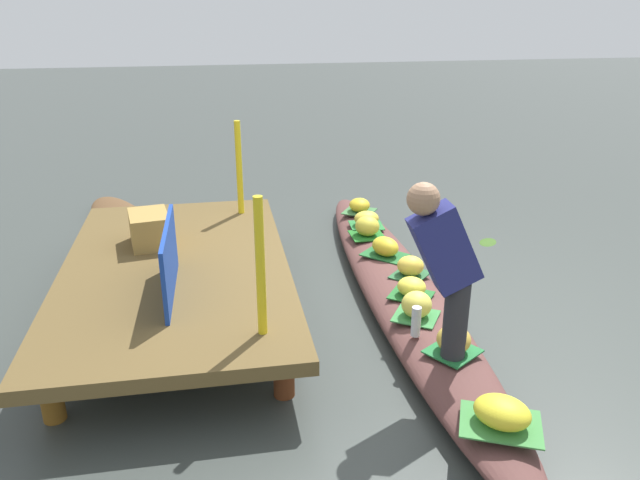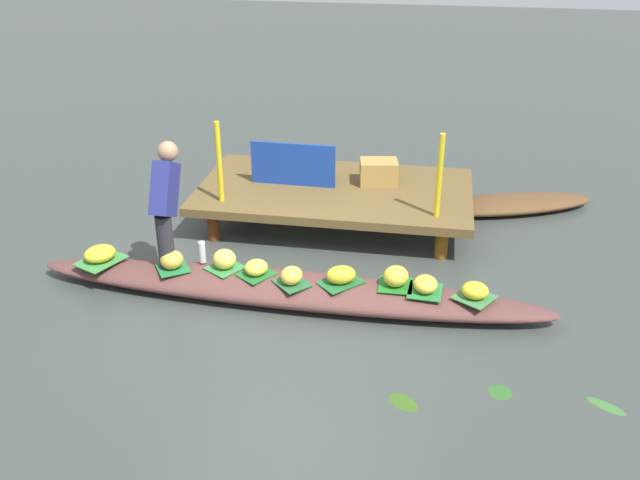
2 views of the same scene
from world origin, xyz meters
name	(u,v)px [view 2 (image 2 of 2)]	position (x,y,z in m)	size (l,w,h in m)	color
canal_water	(288,299)	(0.00, 0.00, 0.00)	(40.00, 40.00, 0.00)	#393F3C
dock_platform	(335,192)	(0.17, 1.86, 0.38)	(3.20, 1.80, 0.44)	brown
vendor_boat	(288,289)	(0.00, 0.00, 0.12)	(5.12, 0.64, 0.24)	brown
moored_boat	(509,204)	(2.26, 2.54, 0.09)	(2.14, 0.58, 0.18)	brown
leaf_mat_0	(225,268)	(-0.65, 0.09, 0.24)	(0.31, 0.30, 0.01)	#337D3C
banana_bunch_0	(224,259)	(-0.65, 0.09, 0.34)	(0.22, 0.23, 0.20)	#EAD84F
leaf_mat_1	(474,297)	(1.76, -0.06, 0.24)	(0.32, 0.32, 0.01)	#3C733E
banana_bunch_1	(475,290)	(1.76, -0.06, 0.31)	(0.23, 0.25, 0.15)	gold
leaf_mat_2	(395,285)	(1.03, 0.04, 0.24)	(0.32, 0.32, 0.01)	#1E6B21
banana_bunch_2	(396,276)	(1.03, 0.04, 0.34)	(0.23, 0.24, 0.20)	gold
leaf_mat_3	(101,261)	(-1.93, 0.02, 0.24)	(0.45, 0.34, 0.01)	#3C843D
banana_bunch_3	(100,254)	(-1.93, 0.02, 0.32)	(0.32, 0.26, 0.16)	yellow
leaf_mat_4	(425,291)	(1.31, -0.02, 0.24)	(0.31, 0.34, 0.01)	#267434
banana_bunch_4	(426,284)	(1.31, -0.02, 0.32)	(0.22, 0.26, 0.15)	gold
leaf_mat_5	(173,268)	(-1.16, 0.00, 0.24)	(0.32, 0.29, 0.01)	#1F6E34
banana_bunch_5	(172,260)	(-1.16, 0.00, 0.33)	(0.23, 0.22, 0.18)	gold
leaf_mat_6	(341,283)	(0.52, 0.00, 0.24)	(0.40, 0.27, 0.01)	#1F5F2A
banana_bunch_6	(341,275)	(0.52, 0.00, 0.33)	(0.28, 0.21, 0.17)	gold
leaf_mat_7	(292,283)	(0.06, -0.09, 0.24)	(0.32, 0.26, 0.01)	#265C33
banana_bunch_7	(292,275)	(0.06, -0.09, 0.33)	(0.23, 0.20, 0.17)	yellow
leaf_mat_8	(257,274)	(-0.31, 0.02, 0.24)	(0.32, 0.28, 0.01)	#1F6227
banana_bunch_8	(256,267)	(-0.31, 0.02, 0.32)	(0.23, 0.21, 0.15)	yellow
vendor_person	(165,198)	(-1.22, 0.13, 0.93)	(0.20, 0.50, 1.21)	#28282D
water_bottle	(202,252)	(-0.91, 0.18, 0.35)	(0.07, 0.07, 0.22)	silver
market_banner	(293,164)	(-0.33, 1.86, 0.69)	(1.01, 0.03, 0.51)	#173998
railing_post_west	(219,162)	(-1.03, 1.26, 0.90)	(0.06, 0.06, 0.92)	gold
railing_post_east	(439,176)	(1.37, 1.26, 0.90)	(0.06, 0.06, 0.92)	gold
produce_crate	(379,172)	(0.66, 2.08, 0.58)	(0.44, 0.32, 0.29)	#A3813F
drifting_plant_1	(500,392)	(1.96, -1.09, 0.00)	(0.19, 0.19, 0.01)	#2C5A25
drifting_plant_2	(403,402)	(1.21, -1.34, 0.00)	(0.27, 0.17, 0.01)	#33571A
drifting_plant_3	(606,406)	(2.76, -1.12, 0.00)	(0.31, 0.11, 0.01)	#396A2F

